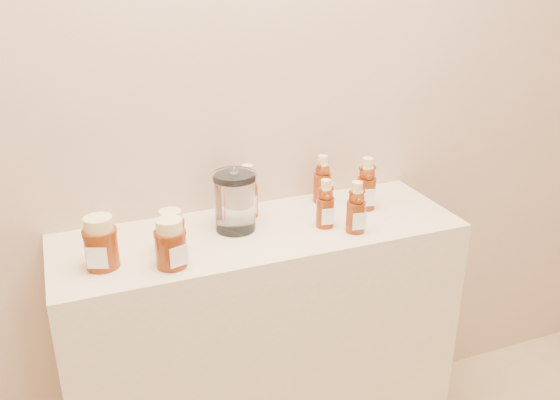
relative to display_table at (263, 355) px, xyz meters
name	(u,v)px	position (x,y,z in m)	size (l,w,h in m)	color
wall_back	(236,65)	(0.00, 0.20, 0.90)	(3.50, 0.02, 2.70)	tan
display_table	(263,355)	(0.00, 0.00, 0.00)	(1.20, 0.40, 0.90)	beige
bear_bottle_back_left	(248,187)	(0.00, 0.11, 0.54)	(0.06, 0.06, 0.19)	#5F1E07
bear_bottle_back_mid	(322,176)	(0.26, 0.13, 0.54)	(0.06, 0.06, 0.18)	#5F1E07
bear_bottle_back_right	(367,180)	(0.36, 0.03, 0.55)	(0.07, 0.07, 0.19)	#5F1E07
bear_bottle_front_left	(325,200)	(0.19, -0.04, 0.53)	(0.06, 0.06, 0.17)	#5F1E07
bear_bottle_front_right	(356,204)	(0.25, -0.11, 0.54)	(0.06, 0.06, 0.17)	#5F1E07
honey_jar_left	(101,242)	(-0.46, -0.06, 0.52)	(0.09, 0.09, 0.14)	#5F1E07
honey_jar_back	(171,231)	(-0.27, -0.03, 0.51)	(0.08, 0.08, 0.12)	#5F1E07
honey_jar_front	(171,243)	(-0.29, -0.12, 0.52)	(0.08, 0.08, 0.13)	#5F1E07
glass_canister	(235,199)	(-0.07, 0.03, 0.55)	(0.13, 0.13, 0.19)	white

